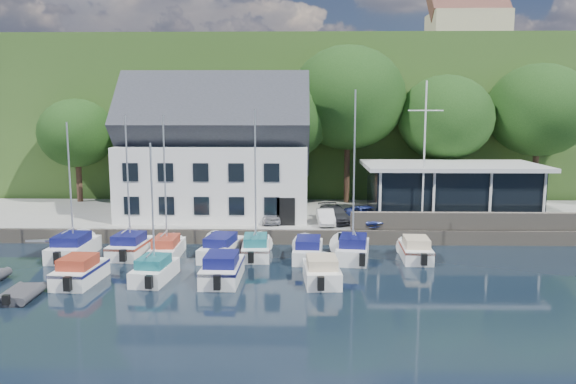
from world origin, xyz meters
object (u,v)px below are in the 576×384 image
car_dgrey (334,214)px  flagpole (424,155)px  boat_r2_1 (152,205)px  boat_r2_0 (80,269)px  boat_r2_2 (222,267)px  car_silver (269,215)px  boat_r1_1 (128,185)px  harbor_building (216,159)px  boat_r1_5 (308,248)px  boat_r1_3 (221,245)px  boat_r1_4 (255,190)px  boat_r2_3 (322,269)px  boat_r1_7 (415,248)px  club_pavilion (450,190)px  boat_r1_2 (165,192)px  car_blue (367,215)px  car_white (326,217)px  boat_r1_6 (354,184)px  dinghy_1 (21,293)px  boat_r1_0 (70,185)px

car_dgrey → flagpole: flagpole is taller
boat_r2_1 → car_dgrey: bearing=53.4°
boat_r2_0 → boat_r2_2: size_ratio=0.90×
car_silver → boat_r1_1: bearing=-155.6°
harbor_building → boat_r1_5: harbor_building is taller
boat_r1_3 → boat_r1_4: size_ratio=0.77×
boat_r2_0 → boat_r2_1: boat_r2_1 is taller
boat_r1_4 → boat_r2_3: size_ratio=1.69×
boat_r1_3 → boat_r2_2: size_ratio=1.13×
boat_r2_1 → boat_r2_0: bearing=-166.0°
boat_r1_1 → boat_r1_7: 18.30m
club_pavilion → flagpole: (-2.86, -3.45, 3.02)m
boat_r2_2 → boat_r1_4: bearing=75.5°
boat_r1_3 → boat_r1_2: bearing=-166.4°
car_silver → flagpole: 11.81m
car_dgrey → boat_r2_0: (-14.29, -11.78, -0.84)m
car_blue → boat_r2_2: size_ratio=0.68×
boat_r1_1 → boat_r2_0: size_ratio=1.74×
boat_r1_1 → boat_r1_2: size_ratio=1.09×
boat_r2_1 → car_white: bearing=52.7°
boat_r1_4 → boat_r2_3: bearing=-56.6°
car_silver → boat_r1_5: (2.74, -6.21, -0.89)m
club_pavilion → boat_r1_7: club_pavilion is taller
flagpole → boat_r1_6: bearing=-135.4°
boat_r1_1 → boat_r1_2: bearing=-3.5°
boat_r1_1 → dinghy_1: bearing=-104.9°
car_dgrey → club_pavilion: bearing=-0.8°
boat_r1_4 → boat_r2_0: boat_r1_4 is taller
boat_r1_2 → boat_r1_5: 9.50m
car_white → flagpole: flagpole is taller
car_dgrey → boat_r1_6: bearing=-97.3°
boat_r2_0 → boat_r1_4: bearing=35.9°
harbor_building → dinghy_1: bearing=-112.9°
car_blue → boat_r1_3: (-9.75, -5.51, -0.95)m
boat_r1_4 → boat_r1_5: 4.85m
car_dgrey → boat_r1_0: boat_r1_0 is taller
boat_r1_5 → boat_r2_3: size_ratio=1.19×
harbor_building → boat_r1_5: bearing=-52.4°
car_dgrey → boat_r1_5: bearing=-120.7°
club_pavilion → boat_r2_2: bearing=-139.8°
boat_r1_4 → boat_r2_1: boat_r1_4 is taller
car_dgrey → boat_r1_1: bearing=-168.7°
boat_r1_4 → boat_r1_7: (9.93, -0.50, -3.50)m
boat_r1_5 → boat_r1_3: bearing=-179.4°
club_pavilion → car_silver: (-13.73, -2.40, -1.48)m
car_dgrey → boat_r2_3: car_dgrey is taller
boat_r1_4 → boat_r2_1: bearing=-138.1°
boat_r1_0 → boat_r1_5: (14.76, -0.08, -3.90)m
harbor_building → car_dgrey: (9.02, -2.54, -3.76)m
boat_r1_1 → boat_r1_6: size_ratio=0.96×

